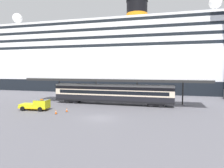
% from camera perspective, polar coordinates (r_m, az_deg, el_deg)
% --- Properties ---
extents(ground_plane, '(400.00, 400.00, 0.00)m').
position_cam_1_polar(ground_plane, '(29.86, -3.49, -9.79)').
color(ground_plane, '#5B5A62').
extents(cruise_ship, '(135.08, 28.20, 31.97)m').
position_cam_1_polar(cruise_ship, '(75.52, -2.39, 7.05)').
color(cruise_ship, black).
rests_on(cruise_ship, ground).
extents(platform_canopy, '(37.44, 6.12, 5.61)m').
position_cam_1_polar(platform_canopy, '(41.28, 0.26, 1.63)').
color(platform_canopy, silver).
rests_on(platform_canopy, ground).
extents(train_carriage, '(24.61, 2.81, 4.11)m').
position_cam_1_polar(train_carriage, '(41.13, 0.12, -2.67)').
color(train_carriage, black).
rests_on(train_carriage, ground).
extents(service_truck, '(5.34, 2.57, 2.02)m').
position_cam_1_polar(service_truck, '(37.77, -20.70, -5.57)').
color(service_truck, yellow).
rests_on(service_truck, ground).
extents(traffic_cone_near, '(0.36, 0.36, 0.71)m').
position_cam_1_polar(traffic_cone_near, '(34.93, -12.85, -7.25)').
color(traffic_cone_near, black).
rests_on(traffic_cone_near, ground).
extents(traffic_cone_mid, '(0.36, 0.36, 0.71)m').
position_cam_1_polar(traffic_cone_mid, '(33.71, -15.79, -7.72)').
color(traffic_cone_mid, black).
rests_on(traffic_cone_mid, ground).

